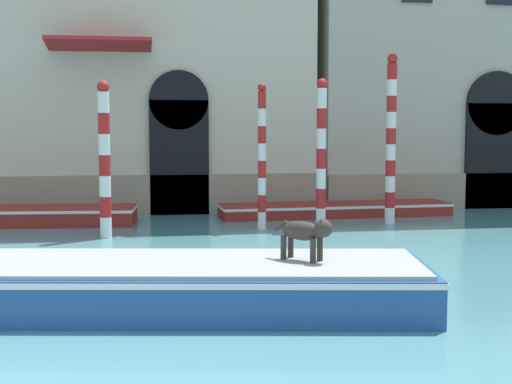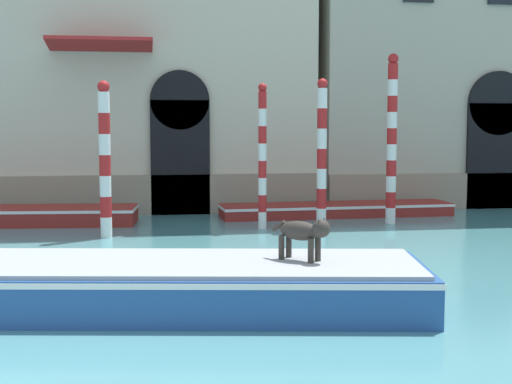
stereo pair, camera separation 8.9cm
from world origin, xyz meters
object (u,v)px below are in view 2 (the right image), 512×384
(mooring_pole_1, at_px, (262,156))
(mooring_pole_2, at_px, (105,159))
(mooring_pole_3, at_px, (392,139))
(boat_moored_near_palazzo, at_px, (46,215))
(boat_moored_far, at_px, (336,209))
(boat_foreground, at_px, (160,283))
(dog_on_deck, at_px, (304,232))
(mooring_pole_0, at_px, (322,153))

(mooring_pole_1, xyz_separation_m, mooring_pole_2, (-4.02, -0.83, -0.00))
(mooring_pole_1, height_order, mooring_pole_3, mooring_pole_3)
(mooring_pole_3, bearing_deg, mooring_pole_1, -172.82)
(boat_moored_near_palazzo, distance_m, boat_moored_far, 8.44)
(mooring_pole_1, xyz_separation_m, mooring_pole_3, (3.71, 0.47, 0.44))
(boat_moored_near_palazzo, bearing_deg, mooring_pole_3, -2.63)
(mooring_pole_3, bearing_deg, boat_foreground, -128.41)
(boat_foreground, xyz_separation_m, mooring_pole_3, (6.58, 8.30, 1.98))
(dog_on_deck, relative_size, mooring_pole_0, 0.20)
(mooring_pole_0, xyz_separation_m, mooring_pole_2, (-5.60, -0.75, -0.07))
(mooring_pole_2, relative_size, mooring_pole_3, 0.81)
(boat_moored_near_palazzo, xyz_separation_m, boat_moored_far, (8.43, 0.47, -0.05))
(boat_moored_far, bearing_deg, boat_foreground, -120.82)
(boat_moored_near_palazzo, relative_size, mooring_pole_2, 1.33)
(mooring_pole_1, distance_m, mooring_pole_3, 3.76)
(boat_foreground, height_order, boat_moored_far, boat_foreground)
(mooring_pole_2, distance_m, mooring_pole_3, 7.85)
(dog_on_deck, relative_size, boat_moored_far, 0.11)
(dog_on_deck, relative_size, mooring_pole_1, 0.20)
(mooring_pole_2, bearing_deg, boat_moored_far, 24.85)
(dog_on_deck, xyz_separation_m, boat_moored_near_palazzo, (-5.06, 9.92, -0.91))
(boat_foreground, relative_size, mooring_pole_0, 2.09)
(boat_moored_far, bearing_deg, boat_moored_near_palazzo, -179.00)
(boat_moored_far, height_order, mooring_pole_3, mooring_pole_3)
(boat_moored_far, bearing_deg, mooring_pole_1, -141.70)
(mooring_pole_3, bearing_deg, boat_moored_near_palazzo, 172.10)
(boat_foreground, height_order, mooring_pole_1, mooring_pole_1)
(mooring_pole_0, relative_size, mooring_pole_1, 1.03)
(boat_moored_near_palazzo, distance_m, mooring_pole_1, 6.29)
(mooring_pole_1, bearing_deg, boat_foreground, -110.12)
(dog_on_deck, height_order, mooring_pole_3, mooring_pole_3)
(boat_foreground, relative_size, mooring_pole_1, 2.16)
(boat_moored_far, relative_size, mooring_pole_3, 1.51)
(dog_on_deck, bearing_deg, mooring_pole_1, 129.13)
(dog_on_deck, height_order, mooring_pole_2, mooring_pole_2)
(boat_foreground, bearing_deg, dog_on_deck, 1.37)
(boat_foreground, relative_size, boat_moored_far, 1.17)
(boat_moored_far, xyz_separation_m, mooring_pole_3, (1.07, -1.78, 2.16))
(dog_on_deck, height_order, boat_moored_near_palazzo, dog_on_deck)
(mooring_pole_2, bearing_deg, mooring_pole_0, 7.64)
(boat_moored_near_palazzo, height_order, boat_moored_far, boat_moored_near_palazzo)
(mooring_pole_1, bearing_deg, mooring_pole_2, -168.31)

